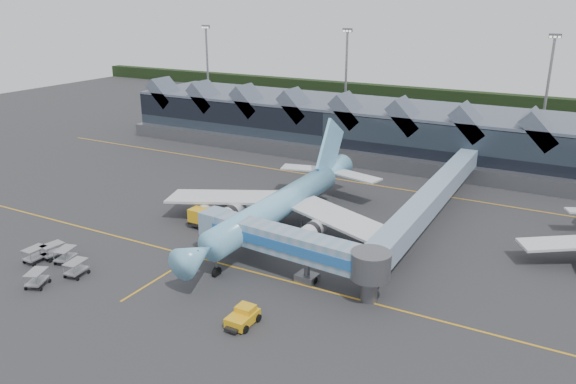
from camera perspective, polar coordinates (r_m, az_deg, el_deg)
The scene contains 10 objects.
ground at distance 73.89m, azimuth -5.73°, elevation -4.19°, with size 260.00×260.00×0.00m, color #27272A.
taxi_stripes at distance 81.70m, azimuth -1.79°, elevation -1.78°, with size 120.00×60.00×0.01m.
tree_line_far at distance 172.34m, azimuth 15.53°, elevation 9.33°, with size 260.00×4.00×4.00m, color black.
terminal at distance 114.62m, azimuth 5.53°, elevation 6.79°, with size 90.00×22.25×12.52m.
light_masts at distance 120.98m, azimuth 20.25°, elevation 10.03°, with size 132.40×42.56×22.45m.
main_airliner at distance 73.07m, azimuth -0.60°, elevation -1.18°, with size 34.71×39.79×12.82m.
jet_bridge at distance 60.47m, azimuth 1.15°, elevation -5.60°, with size 23.69×5.45×5.48m.
fuel_truck at distance 78.23m, azimuth -7.61°, elevation -1.62°, with size 2.60×8.78×2.94m.
pushback_tug at distance 54.12m, azimuth -4.61°, elevation -12.53°, with size 2.42×3.79×1.66m.
baggage_carts at distance 69.22m, azimuth -22.71°, elevation -6.44°, with size 8.70×8.38×1.75m.
Camera 1 is at (38.94, -55.70, 29.01)m, focal length 35.00 mm.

